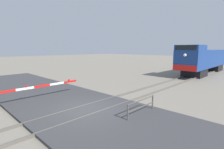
% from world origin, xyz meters
% --- Properties ---
extents(ground_plane, '(160.00, 160.00, 0.00)m').
position_xyz_m(ground_plane, '(0.00, 0.00, 0.00)').
color(ground_plane, gray).
extents(rail_track_left, '(0.08, 80.00, 0.15)m').
position_xyz_m(rail_track_left, '(-0.72, 0.00, 0.07)').
color(rail_track_left, '#59544C').
rests_on(rail_track_left, ground_plane).
extents(rail_track_right, '(0.08, 80.00, 0.15)m').
position_xyz_m(rail_track_right, '(0.72, 0.00, 0.07)').
color(rail_track_right, '#59544C').
rests_on(rail_track_right, ground_plane).
extents(road_surface, '(36.00, 6.40, 0.14)m').
position_xyz_m(road_surface, '(0.00, 0.00, 0.07)').
color(road_surface, '#38383A').
rests_on(road_surface, ground_plane).
extents(locomotive, '(2.80, 15.79, 4.05)m').
position_xyz_m(locomotive, '(0.00, 21.67, 2.08)').
color(locomotive, black).
rests_on(locomotive, ground_plane).
extents(crossing_gate, '(0.36, 6.31, 1.25)m').
position_xyz_m(crossing_gate, '(-3.97, -2.89, 0.79)').
color(crossing_gate, silver).
rests_on(crossing_gate, ground_plane).
extents(guard_railing, '(0.08, 2.38, 0.95)m').
position_xyz_m(guard_railing, '(2.64, 1.69, 0.61)').
color(guard_railing, '#4C4742').
rests_on(guard_railing, ground_plane).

